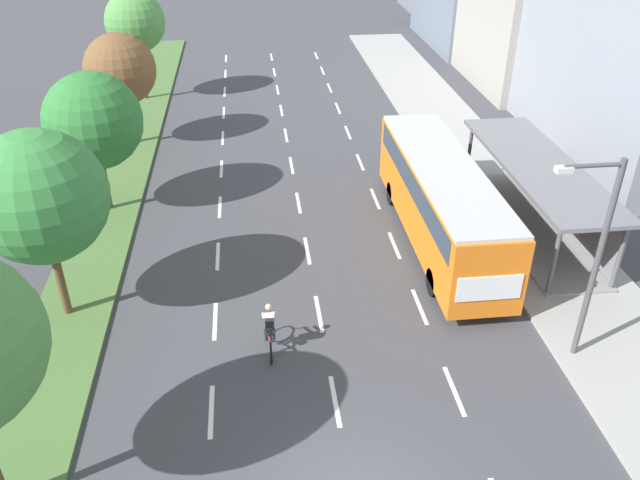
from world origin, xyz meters
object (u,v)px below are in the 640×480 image
at_px(median_tree_fourth, 120,70).
at_px(median_tree_fifth, 135,22).
at_px(bus_shelter, 541,189).
at_px(median_tree_second, 39,197).
at_px(median_tree_third, 93,121).
at_px(streetlight, 594,250).
at_px(cyclist, 270,330).
at_px(bus, 441,196).

distance_m(median_tree_fourth, median_tree_fifth, 7.53).
distance_m(bus_shelter, median_tree_second, 18.52).
bearing_deg(median_tree_fifth, median_tree_third, -89.29).
height_order(median_tree_second, streetlight, streetlight).
distance_m(bus_shelter, median_tree_third, 18.34).
distance_m(median_tree_third, streetlight, 19.42).
height_order(cyclist, streetlight, streetlight).
distance_m(bus, median_tree_fourth, 18.07).
height_order(bus, streetlight, streetlight).
bearing_deg(median_tree_fourth, streetlight, -50.22).
relative_size(bus_shelter, bus, 0.90).
bearing_deg(streetlight, median_tree_third, 143.93).
bearing_deg(streetlight, bus, 106.79).
relative_size(cyclist, median_tree_fifth, 0.28).
height_order(median_tree_second, median_tree_fifth, median_tree_fifth).
relative_size(bus, median_tree_fourth, 1.96).
bearing_deg(bus, median_tree_fourth, 139.18).
bearing_deg(median_tree_third, streetlight, -36.07).
bearing_deg(median_tree_third, median_tree_fifth, 90.71).
distance_m(median_tree_third, median_tree_fourth, 7.49).
height_order(bus_shelter, median_tree_third, median_tree_third).
height_order(bus_shelter, bus, bus).
distance_m(bus, median_tree_third, 14.32).
bearing_deg(bus, median_tree_fifth, 125.49).
bearing_deg(median_tree_fifth, cyclist, -74.96).
xyz_separation_m(median_tree_third, median_tree_fourth, (-0.06, 7.49, -0.03)).
height_order(bus, median_tree_third, median_tree_third).
xyz_separation_m(median_tree_fourth, streetlight, (15.76, -18.92, -0.18)).
relative_size(median_tree_second, streetlight, 0.99).
bearing_deg(median_tree_second, cyclist, -21.23).
relative_size(median_tree_fourth, streetlight, 0.89).
distance_m(bus_shelter, median_tree_fourth, 21.24).
bearing_deg(cyclist, median_tree_second, 158.77).
xyz_separation_m(bus, cyclist, (-6.97, -5.85, -1.28)).
relative_size(cyclist, median_tree_third, 0.30).
xyz_separation_m(bus, median_tree_fourth, (-13.59, 11.74, 2.01)).
xyz_separation_m(bus, median_tree_second, (-13.68, -3.25, 2.40)).
distance_m(bus, cyclist, 9.19).
xyz_separation_m(bus, median_tree_third, (-13.53, 4.25, 2.03)).
bearing_deg(median_tree_fifth, bus, -54.51).
height_order(median_tree_third, median_tree_fifth, median_tree_fifth).
bearing_deg(bus, median_tree_third, 162.57).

